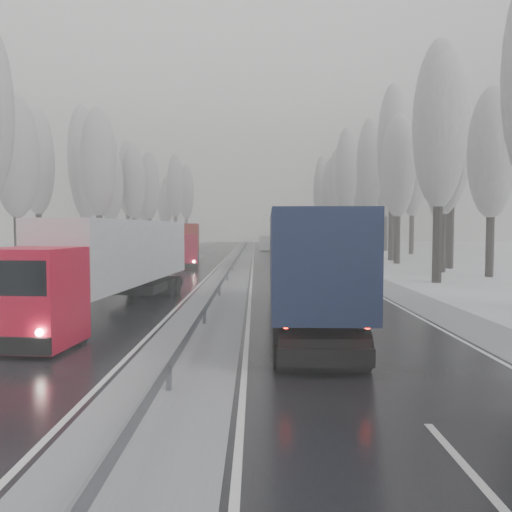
{
  "coord_description": "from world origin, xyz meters",
  "views": [
    {
      "loc": [
        1.98,
        -7.23,
        3.73
      ],
      "look_at": [
        2.02,
        20.45,
        2.2
      ],
      "focal_mm": 35.0,
      "sensor_mm": 36.0,
      "label": 1
    }
  ],
  "objects_px": {
    "truck_red_white": "(115,259)",
    "truck_red_red": "(186,241)",
    "truck_blue_box": "(304,260)",
    "truck_cream_box": "(302,240)",
    "box_truck_distant": "(268,243)"
  },
  "relations": [
    {
      "from": "truck_red_white",
      "to": "truck_red_red",
      "type": "distance_m",
      "value": 29.09
    },
    {
      "from": "truck_blue_box",
      "to": "truck_red_red",
      "type": "distance_m",
      "value": 32.51
    },
    {
      "from": "truck_cream_box",
      "to": "truck_red_red",
      "type": "distance_m",
      "value": 11.79
    },
    {
      "from": "box_truck_distant",
      "to": "truck_red_red",
      "type": "distance_m",
      "value": 34.38
    },
    {
      "from": "truck_blue_box",
      "to": "box_truck_distant",
      "type": "relative_size",
      "value": 2.34
    },
    {
      "from": "truck_cream_box",
      "to": "truck_red_red",
      "type": "bearing_deg",
      "value": 170.24
    },
    {
      "from": "truck_red_red",
      "to": "truck_red_white",
      "type": "bearing_deg",
      "value": -94.05
    },
    {
      "from": "box_truck_distant",
      "to": "truck_red_red",
      "type": "relative_size",
      "value": 0.43
    },
    {
      "from": "truck_blue_box",
      "to": "truck_red_red",
      "type": "bearing_deg",
      "value": 107.65
    },
    {
      "from": "truck_cream_box",
      "to": "truck_red_red",
      "type": "relative_size",
      "value": 1.07
    },
    {
      "from": "truck_cream_box",
      "to": "truck_red_red",
      "type": "height_order",
      "value": "truck_cream_box"
    },
    {
      "from": "truck_blue_box",
      "to": "truck_red_white",
      "type": "bearing_deg",
      "value": 166.64
    },
    {
      "from": "truck_cream_box",
      "to": "box_truck_distant",
      "type": "relative_size",
      "value": 2.47
    },
    {
      "from": "truck_blue_box",
      "to": "box_truck_distant",
      "type": "distance_m",
      "value": 64.34
    },
    {
      "from": "truck_red_white",
      "to": "truck_red_red",
      "type": "xyz_separation_m",
      "value": [
        -0.95,
        29.08,
        0.06
      ]
    }
  ]
}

